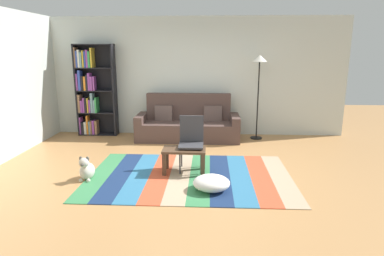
{
  "coord_description": "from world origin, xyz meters",
  "views": [
    {
      "loc": [
        0.29,
        -5.22,
        1.97
      ],
      "look_at": [
        -0.0,
        0.34,
        0.65
      ],
      "focal_mm": 31.1,
      "sensor_mm": 36.0,
      "label": 1
    }
  ],
  "objects_px": {
    "standing_lamp": "(259,69)",
    "couch": "(188,124)",
    "bookshelf": "(92,91)",
    "pouf": "(211,183)",
    "coffee_table": "(184,154)",
    "folding_chair": "(191,138)",
    "dog": "(87,170)",
    "tv_remote": "(185,147)"
  },
  "relations": [
    {
      "from": "pouf",
      "to": "folding_chair",
      "type": "distance_m",
      "value": 1.03
    },
    {
      "from": "bookshelf",
      "to": "dog",
      "type": "height_order",
      "value": "bookshelf"
    },
    {
      "from": "couch",
      "to": "bookshelf",
      "type": "xyz_separation_m",
      "value": [
        -2.25,
        0.28,
        0.69
      ]
    },
    {
      "from": "dog",
      "to": "folding_chair",
      "type": "relative_size",
      "value": 0.44
    },
    {
      "from": "bookshelf",
      "to": "coffee_table",
      "type": "xyz_separation_m",
      "value": [
        2.32,
        -2.39,
        -0.71
      ]
    },
    {
      "from": "tv_remote",
      "to": "coffee_table",
      "type": "bearing_deg",
      "value": -72.2
    },
    {
      "from": "pouf",
      "to": "tv_remote",
      "type": "bearing_deg",
      "value": 119.99
    },
    {
      "from": "coffee_table",
      "to": "tv_remote",
      "type": "relative_size",
      "value": 4.63
    },
    {
      "from": "pouf",
      "to": "standing_lamp",
      "type": "xyz_separation_m",
      "value": [
        1.03,
        2.93,
        1.43
      ]
    },
    {
      "from": "dog",
      "to": "tv_remote",
      "type": "distance_m",
      "value": 1.57
    },
    {
      "from": "bookshelf",
      "to": "coffee_table",
      "type": "distance_m",
      "value": 3.41
    },
    {
      "from": "coffee_table",
      "to": "standing_lamp",
      "type": "distance_m",
      "value": 2.93
    },
    {
      "from": "couch",
      "to": "dog",
      "type": "height_order",
      "value": "couch"
    },
    {
      "from": "coffee_table",
      "to": "standing_lamp",
      "type": "bearing_deg",
      "value": 56.54
    },
    {
      "from": "standing_lamp",
      "to": "coffee_table",
      "type": "bearing_deg",
      "value": -123.46
    },
    {
      "from": "couch",
      "to": "tv_remote",
      "type": "height_order",
      "value": "couch"
    },
    {
      "from": "pouf",
      "to": "coffee_table",
      "type": "bearing_deg",
      "value": 122.07
    },
    {
      "from": "coffee_table",
      "to": "pouf",
      "type": "distance_m",
      "value": 0.85
    },
    {
      "from": "bookshelf",
      "to": "pouf",
      "type": "height_order",
      "value": "bookshelf"
    },
    {
      "from": "couch",
      "to": "pouf",
      "type": "xyz_separation_m",
      "value": [
        0.51,
        -2.82,
        -0.22
      ]
    },
    {
      "from": "standing_lamp",
      "to": "couch",
      "type": "bearing_deg",
      "value": -175.89
    },
    {
      "from": "bookshelf",
      "to": "pouf",
      "type": "xyz_separation_m",
      "value": [
        2.76,
        -3.1,
        -0.91
      ]
    },
    {
      "from": "couch",
      "to": "dog",
      "type": "relative_size",
      "value": 5.69
    },
    {
      "from": "bookshelf",
      "to": "pouf",
      "type": "relative_size",
      "value": 3.96
    },
    {
      "from": "couch",
      "to": "standing_lamp",
      "type": "relative_size",
      "value": 1.22
    },
    {
      "from": "couch",
      "to": "folding_chair",
      "type": "height_order",
      "value": "couch"
    },
    {
      "from": "pouf",
      "to": "folding_chair",
      "type": "bearing_deg",
      "value": 110.82
    },
    {
      "from": "folding_chair",
      "to": "dog",
      "type": "bearing_deg",
      "value": -139.05
    },
    {
      "from": "dog",
      "to": "folding_chair",
      "type": "height_order",
      "value": "folding_chair"
    },
    {
      "from": "standing_lamp",
      "to": "folding_chair",
      "type": "xyz_separation_m",
      "value": [
        -1.36,
        -2.05,
        -1.01
      ]
    },
    {
      "from": "bookshelf",
      "to": "folding_chair",
      "type": "bearing_deg",
      "value": -42.36
    },
    {
      "from": "couch",
      "to": "pouf",
      "type": "height_order",
      "value": "couch"
    },
    {
      "from": "pouf",
      "to": "dog",
      "type": "bearing_deg",
      "value": 170.44
    },
    {
      "from": "coffee_table",
      "to": "dog",
      "type": "relative_size",
      "value": 1.75
    },
    {
      "from": "standing_lamp",
      "to": "tv_remote",
      "type": "height_order",
      "value": "standing_lamp"
    },
    {
      "from": "bookshelf",
      "to": "tv_remote",
      "type": "xyz_separation_m",
      "value": [
        2.33,
        -2.35,
        -0.61
      ]
    },
    {
      "from": "coffee_table",
      "to": "pouf",
      "type": "xyz_separation_m",
      "value": [
        0.44,
        -0.7,
        -0.2
      ]
    },
    {
      "from": "coffee_table",
      "to": "pouf",
      "type": "bearing_deg",
      "value": -57.93
    },
    {
      "from": "standing_lamp",
      "to": "tv_remote",
      "type": "distance_m",
      "value": 2.86
    },
    {
      "from": "couch",
      "to": "folding_chair",
      "type": "relative_size",
      "value": 2.51
    },
    {
      "from": "bookshelf",
      "to": "folding_chair",
      "type": "xyz_separation_m",
      "value": [
        2.43,
        -2.22,
        -0.5
      ]
    },
    {
      "from": "couch",
      "to": "coffee_table",
      "type": "height_order",
      "value": "couch"
    }
  ]
}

